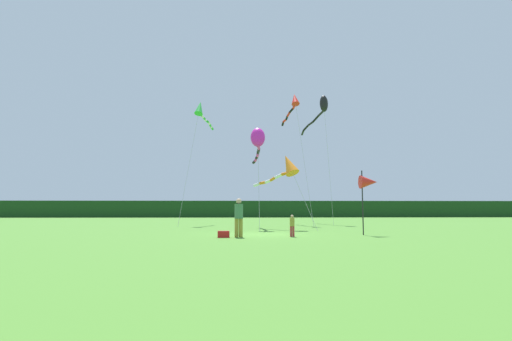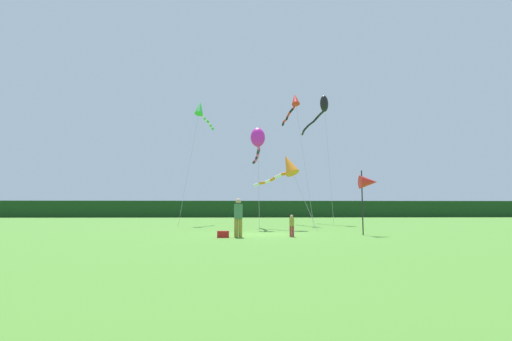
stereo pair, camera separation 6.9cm
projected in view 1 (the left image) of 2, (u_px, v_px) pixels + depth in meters
The scene contains 11 objects.
ground_plane at pixel (261, 234), 20.50m from camera, with size 120.00×120.00×0.00m, color #4C842D.
distant_treeline at pixel (246, 209), 65.37m from camera, with size 108.00×2.48×2.74m, color #193D19.
person_adult at pixel (239, 216), 18.46m from camera, with size 0.40×0.40×1.82m.
person_child at pixel (292, 224), 18.74m from camera, with size 0.23×0.23×1.05m.
cooler_box at pixel (224, 234), 18.16m from camera, with size 0.54×0.35×0.31m, color red.
banner_flag_pole at pixel (368, 183), 20.22m from camera, with size 0.90×0.70×3.32m.
kite_red at pixel (293, 103), 35.64m from camera, with size 1.45×8.91×11.95m.
kite_green at pixel (201, 110), 34.72m from camera, with size 2.18×7.10×11.03m.
kite_orange at pixel (287, 166), 26.02m from camera, with size 3.85×4.13×5.14m.
kite_magenta at pixel (258, 140), 27.05m from camera, with size 1.00×6.67×7.02m.
kite_black at pixel (321, 108), 37.09m from camera, with size 1.82×7.15×12.09m.
Camera 1 is at (-1.11, -20.71, 1.31)m, focal length 27.34 mm.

